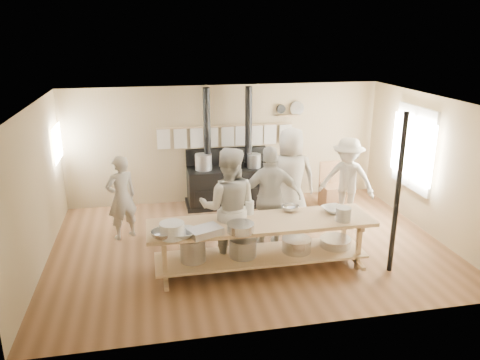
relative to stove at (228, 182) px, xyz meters
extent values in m
plane|color=brown|center=(0.01, -2.12, -0.52)|extent=(7.00, 7.00, 0.00)
plane|color=tan|center=(0.01, 0.38, 0.78)|extent=(7.00, 0.00, 7.00)
plane|color=tan|center=(0.01, -4.62, 0.78)|extent=(7.00, 0.00, 7.00)
plane|color=tan|center=(-3.49, -2.12, 0.78)|extent=(0.00, 5.00, 5.00)
plane|color=tan|center=(3.51, -2.12, 0.78)|extent=(0.00, 5.00, 5.00)
plane|color=beige|center=(0.01, -2.12, 2.08)|extent=(7.00, 7.00, 0.00)
cube|color=beige|center=(3.48, -1.52, 0.98)|extent=(0.06, 1.35, 1.65)
plane|color=white|center=(3.44, -1.52, 0.98)|extent=(0.00, 1.50, 1.50)
cube|color=beige|center=(3.43, -1.52, 0.98)|extent=(0.02, 0.03, 1.50)
plane|color=white|center=(-3.44, -0.12, 1.08)|extent=(0.00, 0.90, 0.90)
cube|color=black|center=(0.01, -0.02, -0.10)|extent=(1.80, 0.70, 0.85)
cube|color=black|center=(0.01, -0.02, -0.47)|extent=(1.90, 0.75, 0.10)
cube|color=black|center=(0.01, 0.28, 0.53)|extent=(1.80, 0.12, 0.35)
cylinder|color=black|center=(-0.44, 0.03, 1.20)|extent=(0.15, 0.15, 1.75)
cylinder|color=black|center=(0.46, 0.03, 1.20)|extent=(0.15, 0.15, 1.75)
cylinder|color=#B2B2B7|center=(-0.54, -0.02, 0.50)|extent=(0.36, 0.36, 0.34)
cylinder|color=gray|center=(0.56, -0.07, 0.48)|extent=(0.30, 0.30, 0.30)
cylinder|color=tan|center=(0.01, 0.28, 1.20)|extent=(3.00, 0.04, 0.04)
cube|color=white|center=(-1.34, 0.28, 0.98)|extent=(0.28, 0.01, 0.46)
cube|color=white|center=(-1.01, 0.28, 0.98)|extent=(0.28, 0.01, 0.46)
cube|color=white|center=(-0.67, 0.28, 0.98)|extent=(0.28, 0.01, 0.46)
cube|color=white|center=(-0.33, 0.28, 0.98)|extent=(0.28, 0.01, 0.46)
cube|color=white|center=(0.01, 0.28, 0.98)|extent=(0.28, 0.01, 0.46)
cube|color=white|center=(0.34, 0.28, 0.98)|extent=(0.28, 0.01, 0.46)
cube|color=white|center=(0.68, 0.28, 0.98)|extent=(0.28, 0.01, 0.46)
cube|color=white|center=(1.02, 0.28, 0.98)|extent=(0.28, 0.01, 0.46)
cube|color=white|center=(1.36, 0.28, 0.98)|extent=(0.28, 0.01, 0.46)
cube|color=tan|center=(1.41, 0.30, 1.38)|extent=(0.50, 0.14, 0.03)
cylinder|color=black|center=(1.26, 0.32, 1.53)|extent=(0.20, 0.04, 0.20)
cylinder|color=silver|center=(1.63, 0.32, 1.53)|extent=(0.32, 0.03, 0.32)
cube|color=tan|center=(0.01, -3.02, 0.30)|extent=(3.60, 0.90, 0.06)
cube|color=tan|center=(0.01, -3.02, -0.27)|extent=(3.40, 0.80, 0.04)
cube|color=tan|center=(0.01, -3.02, -0.32)|extent=(3.30, 0.06, 0.06)
cube|color=tan|center=(-1.54, -3.32, -0.10)|extent=(0.07, 0.07, 0.85)
cube|color=tan|center=(-1.54, -2.72, -0.10)|extent=(0.07, 0.07, 0.85)
cube|color=tan|center=(1.56, -3.32, -0.10)|extent=(0.07, 0.07, 0.85)
cube|color=tan|center=(1.56, -2.72, -0.10)|extent=(0.07, 0.07, 0.85)
cylinder|color=#B2B2B7|center=(-1.09, -3.02, -0.06)|extent=(0.40, 0.40, 0.38)
cylinder|color=gray|center=(-0.29, -3.02, -0.10)|extent=(0.44, 0.44, 0.30)
cylinder|color=silver|center=(0.61, -3.02, -0.14)|extent=(0.48, 0.48, 0.22)
cylinder|color=silver|center=(1.31, -3.02, -0.18)|extent=(0.52, 0.52, 0.14)
cylinder|color=black|center=(2.06, -3.47, 0.78)|extent=(0.08, 0.08, 2.60)
imported|color=#BCB5A6|center=(-2.23, -1.32, 0.27)|extent=(0.69, 0.61, 1.59)
imported|color=#BCB5A6|center=(-0.46, -2.70, 0.48)|extent=(1.12, 0.96, 2.00)
imported|color=#BCB5A6|center=(0.98, -1.41, 0.47)|extent=(1.05, 0.75, 1.99)
imported|color=#BCB5A6|center=(0.36, -2.25, 0.41)|extent=(1.12, 0.52, 1.86)
imported|color=#BCB5A6|center=(2.19, -1.33, 0.34)|extent=(1.27, 1.18, 1.72)
cube|color=brown|center=(2.20, -0.63, -0.27)|extent=(0.48, 0.48, 0.50)
cube|color=brown|center=(2.19, -0.42, 0.20)|extent=(0.47, 0.06, 0.56)
imported|color=white|center=(-1.29, -3.35, 0.38)|extent=(0.45, 0.45, 0.10)
imported|color=silver|center=(-1.54, -3.35, 0.39)|extent=(0.49, 0.49, 0.11)
imported|color=white|center=(1.27, -2.88, 0.37)|extent=(0.44, 0.44, 0.09)
imported|color=silver|center=(0.59, -2.69, 0.38)|extent=(0.39, 0.39, 0.09)
cube|color=#B2B2B7|center=(-0.94, -3.35, 0.38)|extent=(0.57, 0.48, 0.11)
cylinder|color=silver|center=(-0.40, -3.35, 0.40)|extent=(0.45, 0.45, 0.13)
cylinder|color=gray|center=(1.28, -3.25, 0.44)|extent=(0.32, 0.32, 0.22)
cylinder|color=white|center=(-1.41, -3.35, 0.44)|extent=(0.47, 0.47, 0.23)
cylinder|color=white|center=(-0.11, -2.69, 0.44)|extent=(0.18, 0.18, 0.22)
camera|label=1|loc=(-1.66, -9.66, 3.25)|focal=35.00mm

